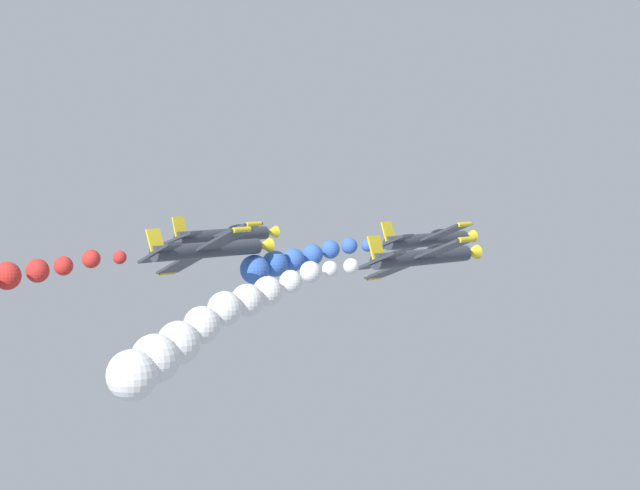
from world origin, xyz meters
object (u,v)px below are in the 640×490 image
(airplane_lead, at_px, (428,240))
(airplane_left_inner, at_px, (224,235))
(airplane_left_outer, at_px, (209,249))
(airplane_right_inner, at_px, (424,257))

(airplane_lead, distance_m, airplane_left_inner, 16.57)
(airplane_lead, relative_size, airplane_left_outer, 1.00)
(airplane_left_inner, height_order, airplane_right_inner, airplane_left_inner)
(airplane_left_inner, bearing_deg, airplane_left_outer, -42.21)
(airplane_right_inner, distance_m, airplane_left_outer, 14.84)
(airplane_lead, distance_m, airplane_right_inner, 16.85)
(airplane_lead, height_order, airplane_left_outer, airplane_left_outer)
(airplane_left_inner, xyz_separation_m, airplane_right_inner, (22.42, -0.37, -0.12))
(airplane_left_inner, xyz_separation_m, airplane_left_outer, (11.56, -10.49, 0.27))
(airplane_left_inner, bearing_deg, airplane_lead, 47.45)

